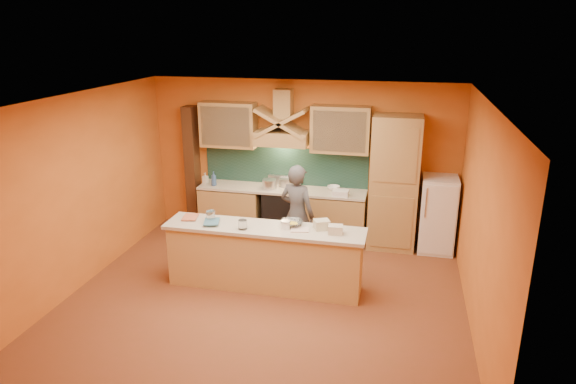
% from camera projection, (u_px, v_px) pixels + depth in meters
% --- Properties ---
extents(floor, '(5.50, 5.00, 0.01)m').
position_uv_depth(floor, '(266.00, 297.00, 7.31)').
color(floor, brown).
rests_on(floor, ground).
extents(ceiling, '(5.50, 5.00, 0.01)m').
position_uv_depth(ceiling, '(263.00, 99.00, 6.44)').
color(ceiling, white).
rests_on(ceiling, wall_back).
extents(wall_back, '(5.50, 0.02, 2.80)m').
position_uv_depth(wall_back, '(302.00, 159.00, 9.19)').
color(wall_back, orange).
rests_on(wall_back, floor).
extents(wall_front, '(5.50, 0.02, 2.80)m').
position_uv_depth(wall_front, '(191.00, 295.00, 4.56)').
color(wall_front, orange).
rests_on(wall_front, floor).
extents(wall_left, '(0.02, 5.00, 2.80)m').
position_uv_depth(wall_left, '(83.00, 190.00, 7.46)').
color(wall_left, orange).
rests_on(wall_left, floor).
extents(wall_right, '(0.02, 5.00, 2.80)m').
position_uv_depth(wall_right, '(481.00, 221.00, 6.29)').
color(wall_right, orange).
rests_on(wall_right, floor).
extents(base_cabinet_left, '(1.10, 0.60, 0.86)m').
position_uv_depth(base_cabinet_left, '(232.00, 210.00, 9.48)').
color(base_cabinet_left, tan).
rests_on(base_cabinet_left, floor).
extents(base_cabinet_right, '(1.10, 0.60, 0.86)m').
position_uv_depth(base_cabinet_right, '(334.00, 218.00, 9.08)').
color(base_cabinet_right, tan).
rests_on(base_cabinet_right, floor).
extents(counter_top, '(3.00, 0.62, 0.04)m').
position_uv_depth(counter_top, '(282.00, 189.00, 9.13)').
color(counter_top, beige).
rests_on(counter_top, base_cabinet_left).
extents(stove, '(0.60, 0.58, 0.90)m').
position_uv_depth(stove, '(282.00, 213.00, 9.27)').
color(stove, black).
rests_on(stove, floor).
extents(backsplash, '(3.00, 0.03, 0.70)m').
position_uv_depth(backsplash, '(285.00, 166.00, 9.29)').
color(backsplash, '#18352F').
rests_on(backsplash, wall_back).
extents(range_hood, '(0.92, 0.50, 0.24)m').
position_uv_depth(range_hood, '(282.00, 138.00, 8.89)').
color(range_hood, tan).
rests_on(range_hood, wall_back).
extents(hood_chimney, '(0.30, 0.30, 0.50)m').
position_uv_depth(hood_chimney, '(283.00, 104.00, 8.81)').
color(hood_chimney, tan).
rests_on(hood_chimney, wall_back).
extents(upper_cabinet_left, '(1.00, 0.35, 0.80)m').
position_uv_depth(upper_cabinet_left, '(229.00, 125.00, 9.12)').
color(upper_cabinet_left, tan).
rests_on(upper_cabinet_left, wall_back).
extents(upper_cabinet_right, '(1.00, 0.35, 0.80)m').
position_uv_depth(upper_cabinet_right, '(341.00, 129.00, 8.69)').
color(upper_cabinet_right, tan).
rests_on(upper_cabinet_right, wall_back).
extents(pantry_column, '(0.80, 0.60, 2.30)m').
position_uv_depth(pantry_column, '(394.00, 183.00, 8.64)').
color(pantry_column, tan).
rests_on(pantry_column, floor).
extents(fridge, '(0.58, 0.60, 1.30)m').
position_uv_depth(fridge, '(437.00, 214.00, 8.64)').
color(fridge, white).
rests_on(fridge, floor).
extents(trim_column_left, '(0.20, 0.30, 2.30)m').
position_uv_depth(trim_column_left, '(193.00, 168.00, 9.56)').
color(trim_column_left, '#472816').
rests_on(trim_column_left, floor).
extents(island_body, '(2.80, 0.55, 0.88)m').
position_uv_depth(island_body, '(265.00, 259.00, 7.47)').
color(island_body, tan).
rests_on(island_body, floor).
extents(island_top, '(2.90, 0.62, 0.05)m').
position_uv_depth(island_top, '(264.00, 229.00, 7.32)').
color(island_top, beige).
rests_on(island_top, island_body).
extents(person, '(0.69, 0.56, 1.63)m').
position_uv_depth(person, '(297.00, 214.00, 8.17)').
color(person, '#4C4C51').
rests_on(person, floor).
extents(pot_large, '(0.32, 0.32, 0.18)m').
position_uv_depth(pot_large, '(269.00, 185.00, 9.09)').
color(pot_large, '#AFAFB6').
rests_on(pot_large, stove).
extents(pot_small, '(0.24, 0.24, 0.15)m').
position_uv_depth(pot_small, '(285.00, 184.00, 9.21)').
color(pot_small, '#AEADB4').
rests_on(pot_small, stove).
extents(soap_bottle_a, '(0.10, 0.10, 0.19)m').
position_uv_depth(soap_bottle_a, '(205.00, 178.00, 9.42)').
color(soap_bottle_a, silver).
rests_on(soap_bottle_a, counter_top).
extents(soap_bottle_b, '(0.12, 0.12, 0.26)m').
position_uv_depth(soap_bottle_b, '(214.00, 179.00, 9.24)').
color(soap_bottle_b, '#32528A').
rests_on(soap_bottle_b, counter_top).
extents(bowl_back, '(0.25, 0.25, 0.07)m').
position_uv_depth(bowl_back, '(334.00, 188.00, 9.03)').
color(bowl_back, white).
rests_on(bowl_back, counter_top).
extents(dish_rack, '(0.27, 0.22, 0.10)m').
position_uv_depth(dish_rack, '(341.00, 193.00, 8.72)').
color(dish_rack, white).
rests_on(dish_rack, counter_top).
extents(book_lower, '(0.26, 0.32, 0.03)m').
position_uv_depth(book_lower, '(183.00, 217.00, 7.65)').
color(book_lower, '#BD6343').
rests_on(book_lower, island_top).
extents(book_upper, '(0.29, 0.34, 0.02)m').
position_uv_depth(book_upper, '(204.00, 222.00, 7.41)').
color(book_upper, '#3C6B85').
rests_on(book_upper, island_top).
extents(jar_large, '(0.14, 0.14, 0.16)m').
position_uv_depth(jar_large, '(211.00, 216.00, 7.49)').
color(jar_large, silver).
rests_on(jar_large, island_top).
extents(jar_small, '(0.16, 0.16, 0.14)m').
position_uv_depth(jar_small, '(243.00, 225.00, 7.22)').
color(jar_small, white).
rests_on(jar_small, island_top).
extents(kitchen_scale, '(0.13, 0.13, 0.09)m').
position_uv_depth(kitchen_scale, '(286.00, 225.00, 7.25)').
color(kitchen_scale, white).
rests_on(kitchen_scale, island_top).
extents(mixing_bowl, '(0.37, 0.37, 0.08)m').
position_uv_depth(mixing_bowl, '(291.00, 223.00, 7.34)').
color(mixing_bowl, silver).
rests_on(mixing_bowl, island_top).
extents(cloth, '(0.28, 0.23, 0.02)m').
position_uv_depth(cloth, '(300.00, 230.00, 7.19)').
color(cloth, beige).
rests_on(cloth, island_top).
extents(grocery_bag_a, '(0.26, 0.24, 0.14)m').
position_uv_depth(grocery_bag_a, '(322.00, 225.00, 7.22)').
color(grocery_bag_a, beige).
rests_on(grocery_bag_a, island_top).
extents(grocery_bag_b, '(0.22, 0.18, 0.12)m').
position_uv_depth(grocery_bag_b, '(335.00, 230.00, 7.06)').
color(grocery_bag_b, beige).
rests_on(grocery_bag_b, island_top).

